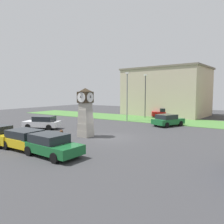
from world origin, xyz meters
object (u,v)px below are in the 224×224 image
Objects in this scene: bollard_far_row at (62,136)px; street_lamp_far_side at (127,93)px; car_end_of_row at (165,113)px; street_lamp_near_road at (145,93)px; bollard_near_tower at (53,144)px; car_far_lot at (168,120)px; bollard_mid_row at (59,138)px; car_near_tower at (27,140)px; clock_tower at (85,112)px; car_by_building at (51,145)px; car_silver_hatch at (43,122)px.

bollard_far_row is 0.15× the size of street_lamp_far_side.
street_lamp_near_road is (-2.56, -2.46, 3.26)m from car_end_of_row.
bollard_far_row is at bearing 124.02° from bollard_near_tower.
bollard_mid_row is at bearing -105.59° from car_far_lot.
bollard_far_row is at bearing 84.60° from car_near_tower.
clock_tower reaches higher than car_far_lot.
street_lamp_far_side is (-1.69, 18.01, 3.29)m from car_near_tower.
bollard_far_row is at bearing 127.01° from car_by_building.
bollard_near_tower is at bearing -76.73° from clock_tower.
street_lamp_far_side is (-2.65, 15.78, 3.51)m from bollard_mid_row.
clock_tower is 4.46× the size of bollard_far_row.
car_by_building reaches higher than bollard_near_tower.
clock_tower is 4.11m from bollard_mid_row.
car_far_lot reaches higher than car_by_building.
car_near_tower is at bearing 177.85° from car_by_building.
street_lamp_far_side is at bearing 95.37° from car_near_tower.
bollard_near_tower is at bearing 26.80° from car_near_tower.
car_end_of_row is (1.25, 22.11, 0.26)m from bollard_far_row.
clock_tower is 4.74× the size of bollard_near_tower.
car_silver_hatch reaches higher than bollard_far_row.
bollard_mid_row is 0.22× the size of car_end_of_row.
car_by_building is 11.33m from car_silver_hatch.
bollard_far_row is (-0.33, -2.77, -1.79)m from clock_tower.
bollard_far_row reaches higher than bollard_near_tower.
car_far_lot is at bearing 78.62° from bollard_near_tower.
bollard_near_tower is 1.41m from car_by_building.
car_far_lot is (4.94, 16.48, 0.01)m from car_near_tower.
car_far_lot is at bearing 41.06° from car_silver_hatch.
car_near_tower is at bearing -95.40° from bollard_far_row.
street_lamp_near_road reaches higher than car_silver_hatch.
street_lamp_near_road reaches higher than car_by_building.
bollard_near_tower is at bearing -78.44° from street_lamp_far_side.
car_silver_hatch is 0.63× the size of street_lamp_near_road.
car_near_tower is at bearing -96.02° from clock_tower.
car_end_of_row is at bearing 88.55° from bollard_mid_row.
car_by_building is at bearing -80.67° from street_lamp_near_road.
car_by_building is (1.78, -2.33, 0.22)m from bollard_mid_row.
car_by_building is at bearing -70.58° from clock_tower.
car_end_of_row reaches higher than car_by_building.
car_silver_hatch is at bearing 133.90° from car_near_tower.
clock_tower reaches higher than bollard_near_tower.
car_by_building is at bearing -52.99° from bollard_far_row.
bollard_far_row is 7.53m from car_silver_hatch.
street_lamp_far_side is at bearing 67.64° from car_silver_hatch.
clock_tower is at bearing 109.42° from car_by_building.
street_lamp_far_side is (-4.44, 18.11, 3.29)m from car_by_building.
clock_tower is 1.04× the size of car_far_lot.
car_by_building is at bearing -47.15° from bollard_near_tower.
car_far_lot is at bearing 74.41° from bollard_mid_row.
street_lamp_near_road is at bearing 99.33° from car_by_building.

